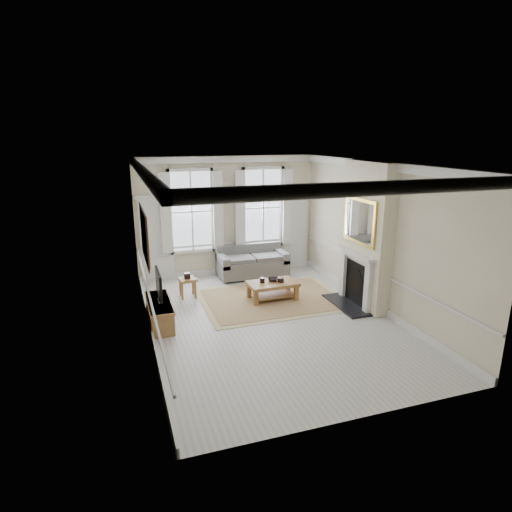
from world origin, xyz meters
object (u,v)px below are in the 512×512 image
object	(u,v)px
sofa	(252,263)
tv_stand	(160,313)
side_table	(187,282)
coffee_table	(272,285)

from	to	relation	value
sofa	tv_stand	distance (m)	3.84
sofa	tv_stand	bearing A→B (deg)	-139.04
sofa	side_table	size ratio (longest dim) A/B	3.96
sofa	side_table	distance (m)	2.34
sofa	coffee_table	size ratio (longest dim) A/B	1.59
tv_stand	sofa	bearing A→B (deg)	40.96
side_table	tv_stand	xyz separation A→B (m)	(-0.85, -1.40, -0.13)
side_table	coffee_table	distance (m)	2.13
coffee_table	sofa	bearing A→B (deg)	85.03
tv_stand	coffee_table	bearing A→B (deg)	11.27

